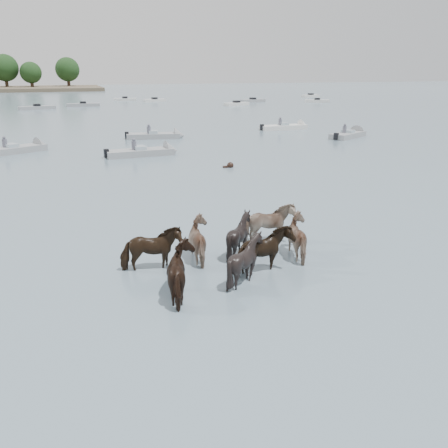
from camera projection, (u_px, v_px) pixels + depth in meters
name	position (u px, v px, depth m)	size (l,w,h in m)	color
ground	(220.00, 294.00, 13.37)	(400.00, 400.00, 0.00)	slate
pony_herd	(234.00, 248.00, 15.14)	(6.98, 4.62, 1.67)	black
swimming_pony	(230.00, 166.00, 30.70)	(0.72, 0.44, 0.44)	black
motorboat_a	(21.00, 149.00, 36.39)	(5.63, 4.11, 1.92)	gray
motorboat_b	(150.00, 152.00, 35.07)	(5.58, 1.95, 1.92)	gray
motorboat_c	(162.00, 136.00, 43.66)	(5.56, 2.53, 1.92)	gray
motorboat_d	(351.00, 134.00, 44.55)	(5.07, 3.78, 1.92)	gray
motorboat_e	(290.00, 127.00, 50.22)	(5.66, 1.66, 1.92)	silver
distant_flotilla	(81.00, 103.00, 84.76)	(104.50, 22.72, 0.93)	gray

